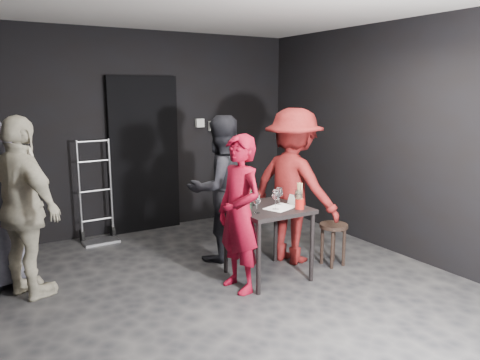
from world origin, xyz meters
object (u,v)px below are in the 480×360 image
tasting_table (268,216)px  server_red (239,213)px  wine_bottle (247,198)px  hand_truck (98,224)px  breadstick_cup (300,196)px  woman_black (220,181)px  bystander_cream (23,196)px  man_maroon (294,175)px  stool (333,233)px

tasting_table → server_red: size_ratio=0.49×
tasting_table → wine_bottle: 0.34m
tasting_table → hand_truck: bearing=120.5°
tasting_table → wine_bottle: size_ratio=2.21×
hand_truck → breadstick_cup: bearing=-59.8°
woman_black → breadstick_cup: 1.03m
woman_black → bystander_cream: bearing=-4.5°
tasting_table → woman_black: (-0.16, 0.74, 0.25)m
woman_black → man_maroon: man_maroon is taller
woman_black → breadstick_cup: (0.38, -0.96, -0.03)m
hand_truck → breadstick_cup: size_ratio=4.59×
tasting_table → woman_black: bearing=102.3°
tasting_table → man_maroon: size_ratio=0.38×
server_red → wine_bottle: (0.15, 0.10, 0.11)m
stool → wine_bottle: wine_bottle is taller
server_red → breadstick_cup: server_red is taller
breadstick_cup → stool: bearing=12.7°
breadstick_cup → server_red: bearing=170.0°
server_red → bystander_cream: size_ratio=0.79×
woman_black → man_maroon: (0.67, -0.48, 0.09)m
stool → breadstick_cup: breadstick_cup is taller
wine_bottle → bystander_cream: bearing=158.5°
hand_truck → tasting_table: (1.22, -2.07, 0.42)m
server_red → breadstick_cup: bearing=73.6°
tasting_table → breadstick_cup: (0.22, -0.22, 0.23)m
hand_truck → stool: size_ratio=2.79×
man_maroon → wine_bottle: 0.82m
woman_black → man_maroon: size_ratio=0.91×
hand_truck → bystander_cream: (-0.97, -1.32, 0.74)m
tasting_table → server_red: server_red is taller
hand_truck → bystander_cream: bystander_cream is taller
tasting_table → breadstick_cup: bearing=-45.0°
breadstick_cup → man_maroon: bearing=59.3°
hand_truck → bystander_cream: bearing=-128.2°
hand_truck → woman_black: bearing=-53.6°
server_red → breadstick_cup: 0.65m
server_red → man_maroon: bearing=105.6°
stool → bystander_cream: bearing=164.3°
hand_truck → server_red: 2.39m
man_maroon → tasting_table: bearing=99.5°
server_red → bystander_cream: (-1.78, 0.87, 0.20)m
hand_truck → tasting_table: hand_truck is taller
tasting_table → breadstick_cup: size_ratio=2.63×
stool → server_red: bearing=-179.0°
server_red → wine_bottle: 0.21m
hand_truck → wine_bottle: hand_truck is taller
server_red → bystander_cream: 1.99m
tasting_table → woman_black: 0.79m
wine_bottle → breadstick_cup: bearing=-24.0°
man_maroon → breadstick_cup: bearing=132.0°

